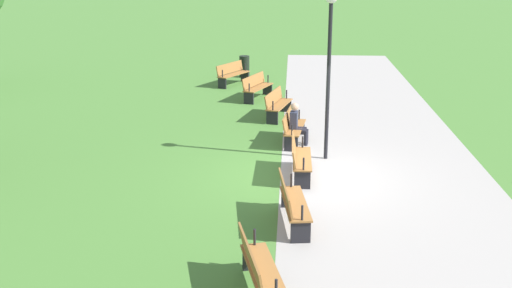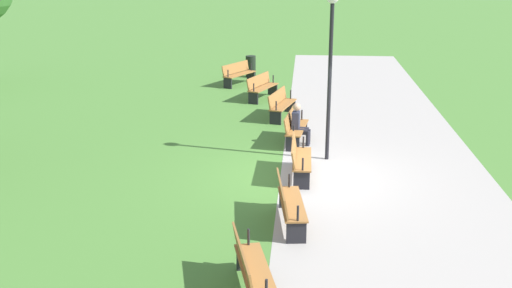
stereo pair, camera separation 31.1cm
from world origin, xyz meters
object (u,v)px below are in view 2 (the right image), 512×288
lamp_post (331,46)px  bench_4 (299,158)px  bench_0 (238,73)px  bench_3 (295,127)px  person_seated (299,123)px  trash_bin (251,66)px  bench_2 (281,104)px  bench_5 (289,202)px  bench_6 (251,269)px  bench_1 (262,87)px

lamp_post → bench_4: bearing=-27.5°
bench_0 → bench_3: same height
bench_0 → person_seated: bearing=46.5°
bench_0 → trash_bin: (-1.65, 0.37, -0.01)m
bench_2 → trash_bin: trash_bin is taller
person_seated → trash_bin: size_ratio=1.30×
bench_5 → bench_6: bearing=-17.7°
bench_6 → bench_1: bearing=169.3°
bench_4 → trash_bin: size_ratio=1.94×
person_seated → bench_0: bearing=-154.8°
bench_0 → bench_3: (7.83, 2.49, 0.00)m
bench_6 → trash_bin: trash_bin is taller
trash_bin → person_seated: bearing=13.1°
bench_4 → trash_bin: bearing=-169.4°
bench_4 → bench_5: (2.75, -0.17, 0.00)m
person_seated → bench_3: bearing=-134.3°
bench_2 → bench_5: 8.22m
bench_4 → lamp_post: lamp_post is taller
person_seated → bench_4: bearing=8.1°
bench_6 → trash_bin: 17.76m
bench_6 → lamp_post: (-6.82, 1.39, 2.51)m
bench_0 → trash_bin: 1.69m
lamp_post → bench_2: bearing=-161.2°
bench_3 → bench_4: same height
person_seated → trash_bin: person_seated is taller
bench_5 → lamp_post: size_ratio=0.43×
bench_4 → bench_0: bearing=-165.9°
bench_0 → lamp_post: (9.21, 3.37, 2.51)m
bench_4 → person_seated: bearing=-179.0°
bench_2 → lamp_post: 4.99m
bench_1 → bench_4: same height
bench_4 → bench_6: 5.50m
trash_bin → bench_3: bearing=12.6°
bench_0 → bench_1: 2.75m
bench_4 → bench_3: bearing=-176.5°
bench_4 → bench_6: bearing=-7.0°
bench_1 → person_seated: (5.48, 1.46, 0.16)m
person_seated → bench_2: bearing=-160.5°
bench_0 → bench_1: (2.50, 1.15, 0.00)m
bench_2 → lamp_post: size_ratio=0.43×
bench_0 → bench_2: same height
bench_6 → trash_bin: (-17.68, -1.62, -0.01)m
bench_5 → trash_bin: size_ratio=1.99×
bench_0 → bench_5: bearing=38.9°
bench_4 → bench_5: same height
bench_2 → bench_4: (5.45, 0.67, 0.00)m
bench_0 → trash_bin: trash_bin is taller
bench_3 → trash_bin: 9.72m
bench_1 → bench_6: same height
lamp_post → bench_3: bearing=-147.4°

